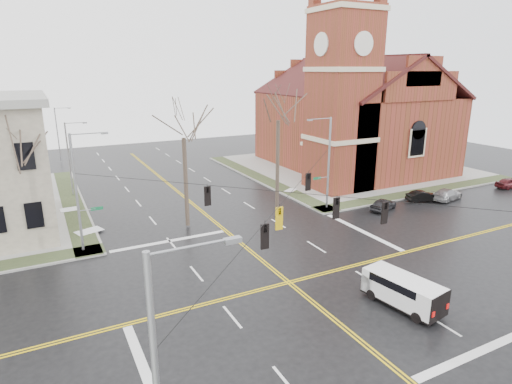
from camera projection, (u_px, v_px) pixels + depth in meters
name	position (u px, v px, depth m)	size (l,w,h in m)	color
ground	(289.00, 282.00, 28.21)	(120.00, 120.00, 0.00)	black
sidewalks	(289.00, 281.00, 28.19)	(80.00, 80.00, 0.17)	gray
road_markings	(289.00, 282.00, 28.21)	(100.00, 100.00, 0.01)	gold
church	(350.00, 108.00, 57.92)	(24.28, 27.48, 27.50)	brown
signal_pole_ne	(327.00, 161.00, 41.63)	(2.75, 0.22, 9.00)	gray
signal_pole_nw	(79.00, 190.00, 31.67)	(2.75, 0.22, 9.00)	gray
span_wires	(291.00, 192.00, 26.49)	(23.02, 23.02, 0.03)	black
traffic_signals	(296.00, 207.00, 26.13)	(8.21, 8.26, 1.30)	black
streetlight_north_a	(70.00, 156.00, 46.19)	(2.30, 0.20, 8.00)	gray
streetlight_north_b	(58.00, 132.00, 63.26)	(2.30, 0.20, 8.00)	gray
cargo_van	(400.00, 288.00, 25.29)	(2.60, 5.03, 1.82)	white
parked_car_a	(383.00, 204.00, 42.44)	(1.42, 3.54, 1.21)	black
parked_car_b	(423.00, 196.00, 45.22)	(1.21, 3.47, 1.14)	black
parked_car_c	(447.00, 194.00, 45.76)	(1.73, 4.25, 1.23)	gray
parked_car_d	(510.00, 183.00, 50.29)	(1.46, 3.63, 1.24)	#51171C
tree_nw_far	(22.00, 155.00, 31.14)	(4.00, 4.00, 10.37)	#3A2E25
tree_nw_near	(183.00, 132.00, 35.77)	(4.00, 4.00, 11.73)	#3A2E25
tree_ne	(278.00, 114.00, 39.89)	(4.00, 4.00, 13.13)	#3A2E25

